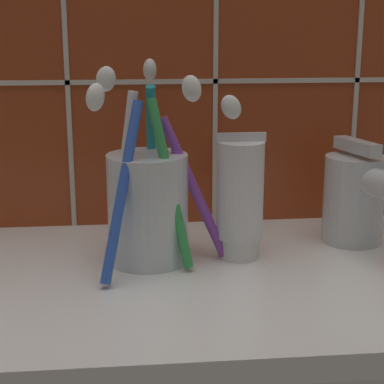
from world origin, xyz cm
name	(u,v)px	position (x,y,z in cm)	size (l,w,h in cm)	color
sink_counter	(219,282)	(0.00, 0.00, 1.00)	(61.36, 30.86, 2.00)	white
tile_wall_backsplash	(200,27)	(0.01, 15.67, 22.93)	(71.36, 1.72, 45.84)	#933819
toothbrush_cup	(148,201)	(-6.07, 3.50, 7.68)	(13.97, 15.78, 18.28)	silver
toothpaste_tube	(240,198)	(2.35, 3.54, 7.78)	(4.50, 4.29, 11.81)	white
sink_faucet	(359,196)	(14.67, 6.09, 6.91)	(6.49, 12.03, 10.31)	silver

